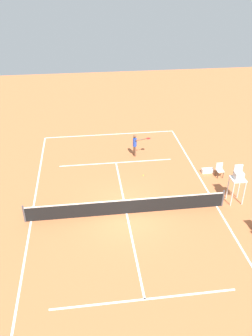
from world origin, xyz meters
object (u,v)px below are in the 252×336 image
Objects in this scene: player_serving at (135,143)px; equipment_bag at (207,171)px; tennis_ball at (143,175)px; courtside_chair_mid at (220,169)px; umpire_chair at (238,178)px.

player_serving reaches higher than equipment_bag.
tennis_ball is 0.07× the size of courtside_chair_mid.
courtside_chair_mid is (-0.13, -2.82, -1.07)m from umpire_chair.
courtside_chair_mid is 0.91m from equipment_bag.
player_serving is 8.08m from umpire_chair.
umpire_chair is 3.02m from courtside_chair_mid.
tennis_ball is 6.20m from umpire_chair.
umpire_chair reaches higher than courtside_chair_mid.
player_serving is at bearing -33.68° from equipment_bag.
courtside_chair_mid reaches higher than tennis_ball.
courtside_chair_mid is (-5.09, 3.54, -0.48)m from player_serving.
umpire_chair is (-4.85, 3.52, 1.57)m from tennis_ball.
player_serving is 25.04× the size of tennis_ball.
tennis_ball is at bearing -1.97° from equipment_bag.
player_serving reaches higher than tennis_ball.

